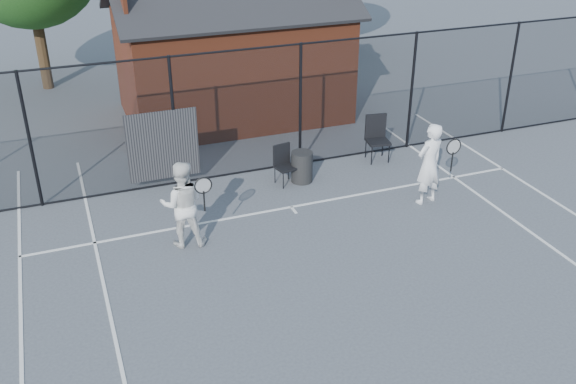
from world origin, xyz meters
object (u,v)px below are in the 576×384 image
object	(u,v)px
player_front	(429,164)
waste_bin	(302,167)
player_back	(182,204)
chair_left	(286,166)
clubhouse	(232,60)
chair_right	(378,139)

from	to	relation	value
player_front	waste_bin	distance (m)	2.92
player_front	waste_bin	size ratio (longest dim) A/B	2.49
player_front	player_back	distance (m)	5.29
player_front	chair_left	size ratio (longest dim) A/B	2.00
player_front	clubhouse	bearing A→B (deg)	108.90
player_back	waste_bin	bearing A→B (deg)	28.99
clubhouse	chair_left	distance (m)	5.04
player_front	chair_right	world-z (taller)	player_front
player_front	waste_bin	bearing A→B (deg)	138.30
clubhouse	chair_right	distance (m)	5.17
player_back	chair_left	size ratio (longest dim) A/B	1.91
clubhouse	player_back	world-z (taller)	clubhouse
chair_left	waste_bin	xyz separation A→B (m)	(0.40, 0.00, -0.09)
waste_bin	chair_left	bearing A→B (deg)	180.00
player_back	clubhouse	bearing A→B (deg)	66.03
player_back	chair_right	world-z (taller)	player_back
clubhouse	waste_bin	distance (m)	5.06
chair_right	chair_left	bearing A→B (deg)	-162.62
chair_left	clubhouse	bearing A→B (deg)	76.15
player_front	chair_left	xyz separation A→B (m)	(-2.54, 1.91, -0.46)
chair_right	clubhouse	bearing A→B (deg)	125.95
clubhouse	player_back	size ratio (longest dim) A/B	3.76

